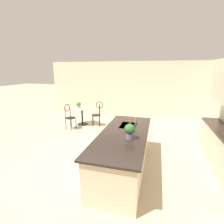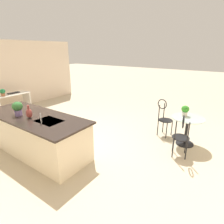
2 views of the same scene
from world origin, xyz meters
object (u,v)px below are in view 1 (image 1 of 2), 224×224
object	(u,v)px
chair_near_window	(97,113)
potted_plant_counter_near	(130,130)
potted_plant_on_table	(79,105)
bistro_table	(82,115)
vase_on_counter	(130,128)
chair_by_island	(69,115)

from	to	relation	value
chair_near_window	potted_plant_counter_near	xyz separation A→B (m)	(3.15, 1.88, 0.53)
potted_plant_on_table	bistro_table	bearing A→B (deg)	144.29
bistro_table	potted_plant_counter_near	world-z (taller)	potted_plant_counter_near
vase_on_counter	bistro_table	bearing A→B (deg)	-137.77
chair_near_window	vase_on_counter	size ratio (longest dim) A/B	3.62
chair_by_island	potted_plant_counter_near	size ratio (longest dim) A/B	3.26
chair_by_island	bistro_table	bearing A→B (deg)	162.04
chair_near_window	chair_by_island	size ratio (longest dim) A/B	1.00
chair_near_window	vase_on_counter	xyz separation A→B (m)	(2.80, 1.83, 0.46)
chair_by_island	potted_plant_counter_near	world-z (taller)	potted_plant_counter_near
potted_plant_counter_near	vase_on_counter	distance (m)	0.36
bistro_table	chair_near_window	bearing A→B (deg)	92.98
chair_near_window	potted_plant_counter_near	bearing A→B (deg)	30.78
chair_by_island	potted_plant_on_table	xyz separation A→B (m)	(-0.57, 0.14, 0.32)
bistro_table	potted_plant_counter_near	size ratio (longest dim) A/B	2.50
potted_plant_on_table	potted_plant_counter_near	xyz separation A→B (m)	(3.00, 2.65, 0.21)
bistro_table	chair_by_island	size ratio (longest dim) A/B	0.77
potted_plant_on_table	vase_on_counter	world-z (taller)	vase_on_counter
chair_near_window	chair_by_island	world-z (taller)	same
chair_by_island	vase_on_counter	distance (m)	3.47
bistro_table	vase_on_counter	world-z (taller)	vase_on_counter
chair_by_island	potted_plant_on_table	bearing A→B (deg)	166.24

